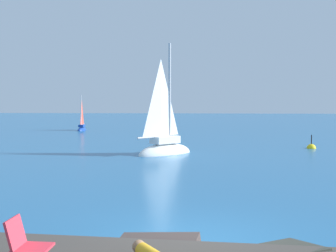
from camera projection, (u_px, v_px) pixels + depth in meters
The scene contains 5 objects.
ground_plane at pixel (196, 242), 9.37m from camera, with size 160.00×160.00×0.00m, color #236093.
sailboat_near at pixel (165, 148), 24.01m from camera, with size 3.42×3.31×6.75m.
sailboat_far at pixel (82, 128), 41.80m from camera, with size 0.70×2.05×3.78m.
beach_chair at pixel (25, 242), 6.41m from camera, with size 0.61×0.50×0.80m.
marker_buoy at pixel (311, 148), 26.79m from camera, with size 0.56×0.56×1.13m.
Camera 1 is at (-0.02, -9.21, 3.10)m, focal length 46.27 mm.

